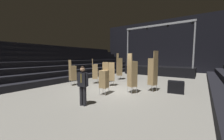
{
  "coord_description": "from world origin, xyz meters",
  "views": [
    {
      "loc": [
        4.6,
        -6.92,
        2.15
      ],
      "look_at": [
        0.11,
        -0.46,
        1.4
      ],
      "focal_mm": 21.09,
      "sensor_mm": 36.0,
      "label": 1
    }
  ],
  "objects_px": {
    "man_with_tie": "(83,83)",
    "chair_stack_mid_centre": "(132,73)",
    "chair_stack_front_left": "(131,69)",
    "equipment_road_case": "(176,87)",
    "chair_stack_rear_centre": "(119,66)",
    "chair_stack_mid_left": "(111,74)",
    "chair_stack_mid_right": "(73,73)",
    "chair_stack_rear_right": "(108,72)",
    "chair_stack_aisle_left": "(153,71)",
    "chair_stack_front_right": "(104,78)",
    "chair_stack_rear_left": "(95,71)",
    "stage_riser": "(158,70)"
  },
  "relations": [
    {
      "from": "chair_stack_mid_left",
      "to": "chair_stack_mid_right",
      "type": "relative_size",
      "value": 0.91
    },
    {
      "from": "chair_stack_rear_left",
      "to": "chair_stack_aisle_left",
      "type": "distance_m",
      "value": 4.74
    },
    {
      "from": "man_with_tie",
      "to": "chair_stack_mid_left",
      "type": "xyz_separation_m",
      "value": [
        -1.37,
        4.15,
        -0.11
      ]
    },
    {
      "from": "chair_stack_front_left",
      "to": "chair_stack_rear_centre",
      "type": "bearing_deg",
      "value": -109.36
    },
    {
      "from": "stage_riser",
      "to": "chair_stack_mid_left",
      "type": "bearing_deg",
      "value": -97.21
    },
    {
      "from": "man_with_tie",
      "to": "equipment_road_case",
      "type": "bearing_deg",
      "value": -135.18
    },
    {
      "from": "chair_stack_rear_right",
      "to": "chair_stack_rear_centre",
      "type": "relative_size",
      "value": 0.67
    },
    {
      "from": "chair_stack_rear_left",
      "to": "chair_stack_mid_left",
      "type": "bearing_deg",
      "value": 48.93
    },
    {
      "from": "chair_stack_mid_right",
      "to": "equipment_road_case",
      "type": "height_order",
      "value": "chair_stack_mid_right"
    },
    {
      "from": "chair_stack_mid_right",
      "to": "chair_stack_aisle_left",
      "type": "distance_m",
      "value": 5.9
    },
    {
      "from": "stage_riser",
      "to": "equipment_road_case",
      "type": "relative_size",
      "value": 8.89
    },
    {
      "from": "chair_stack_front_left",
      "to": "stage_riser",
      "type": "bearing_deg",
      "value": -179.5
    },
    {
      "from": "chair_stack_mid_right",
      "to": "chair_stack_rear_right",
      "type": "height_order",
      "value": "chair_stack_mid_right"
    },
    {
      "from": "chair_stack_rear_centre",
      "to": "chair_stack_aisle_left",
      "type": "xyz_separation_m",
      "value": [
        4.09,
        -2.6,
        0.0
      ]
    },
    {
      "from": "chair_stack_front_right",
      "to": "chair_stack_aisle_left",
      "type": "xyz_separation_m",
      "value": [
        2.06,
        2.39,
        0.34
      ]
    },
    {
      "from": "man_with_tie",
      "to": "chair_stack_aisle_left",
      "type": "relative_size",
      "value": 0.69
    },
    {
      "from": "chair_stack_front_left",
      "to": "equipment_road_case",
      "type": "relative_size",
      "value": 2.56
    },
    {
      "from": "man_with_tie",
      "to": "chair_stack_mid_centre",
      "type": "relative_size",
      "value": 0.74
    },
    {
      "from": "chair_stack_rear_right",
      "to": "chair_stack_front_right",
      "type": "bearing_deg",
      "value": 149.53
    },
    {
      "from": "chair_stack_front_right",
      "to": "chair_stack_rear_left",
      "type": "distance_m",
      "value": 3.44
    },
    {
      "from": "equipment_road_case",
      "to": "chair_stack_rear_right",
      "type": "bearing_deg",
      "value": 173.45
    },
    {
      "from": "chair_stack_mid_right",
      "to": "chair_stack_mid_centre",
      "type": "height_order",
      "value": "chair_stack_mid_centre"
    },
    {
      "from": "chair_stack_mid_left",
      "to": "equipment_road_case",
      "type": "distance_m",
      "value": 4.47
    },
    {
      "from": "chair_stack_mid_centre",
      "to": "equipment_road_case",
      "type": "height_order",
      "value": "chair_stack_mid_centre"
    },
    {
      "from": "chair_stack_front_left",
      "to": "chair_stack_front_right",
      "type": "height_order",
      "value": "chair_stack_front_left"
    },
    {
      "from": "chair_stack_mid_centre",
      "to": "chair_stack_aisle_left",
      "type": "bearing_deg",
      "value": 81.08
    },
    {
      "from": "stage_riser",
      "to": "chair_stack_front_left",
      "type": "height_order",
      "value": "stage_riser"
    },
    {
      "from": "chair_stack_front_right",
      "to": "chair_stack_aisle_left",
      "type": "bearing_deg",
      "value": -137.74
    },
    {
      "from": "chair_stack_aisle_left",
      "to": "chair_stack_front_left",
      "type": "bearing_deg",
      "value": 73.1
    },
    {
      "from": "chair_stack_front_right",
      "to": "chair_stack_rear_centre",
      "type": "relative_size",
      "value": 0.73
    },
    {
      "from": "chair_stack_rear_centre",
      "to": "chair_stack_front_left",
      "type": "bearing_deg",
      "value": 10.49
    },
    {
      "from": "chair_stack_mid_left",
      "to": "chair_stack_mid_right",
      "type": "height_order",
      "value": "chair_stack_mid_right"
    },
    {
      "from": "chair_stack_front_left",
      "to": "chair_stack_aisle_left",
      "type": "relative_size",
      "value": 0.9
    },
    {
      "from": "chair_stack_mid_left",
      "to": "stage_riser",
      "type": "bearing_deg",
      "value": 38.81
    },
    {
      "from": "stage_riser",
      "to": "equipment_road_case",
      "type": "xyz_separation_m",
      "value": [
        3.3,
        -8.13,
        -0.26
      ]
    },
    {
      "from": "chair_stack_mid_left",
      "to": "chair_stack_rear_left",
      "type": "height_order",
      "value": "chair_stack_rear_left"
    },
    {
      "from": "chair_stack_mid_right",
      "to": "chair_stack_rear_right",
      "type": "distance_m",
      "value": 3.1
    },
    {
      "from": "chair_stack_front_right",
      "to": "equipment_road_case",
      "type": "height_order",
      "value": "chair_stack_front_right"
    },
    {
      "from": "stage_riser",
      "to": "chair_stack_mid_right",
      "type": "bearing_deg",
      "value": -109.39
    },
    {
      "from": "chair_stack_mid_right",
      "to": "stage_riser",
      "type": "bearing_deg",
      "value": 85.98
    },
    {
      "from": "chair_stack_front_right",
      "to": "chair_stack_mid_right",
      "type": "relative_size",
      "value": 0.96
    },
    {
      "from": "chair_stack_front_right",
      "to": "chair_stack_aisle_left",
      "type": "height_order",
      "value": "chair_stack_aisle_left"
    },
    {
      "from": "chair_stack_mid_left",
      "to": "chair_stack_rear_left",
      "type": "bearing_deg",
      "value": 137.17
    },
    {
      "from": "chair_stack_mid_left",
      "to": "chair_stack_mid_right",
      "type": "xyz_separation_m",
      "value": [
        -2.52,
        -1.6,
        0.08
      ]
    },
    {
      "from": "stage_riser",
      "to": "chair_stack_mid_right",
      "type": "distance_m",
      "value": 10.92
    },
    {
      "from": "chair_stack_front_left",
      "to": "equipment_road_case",
      "type": "distance_m",
      "value": 4.19
    },
    {
      "from": "chair_stack_mid_centre",
      "to": "chair_stack_rear_left",
      "type": "distance_m",
      "value": 3.98
    },
    {
      "from": "chair_stack_mid_left",
      "to": "chair_stack_rear_right",
      "type": "xyz_separation_m",
      "value": [
        -1.23,
        1.21,
        -0.04
      ]
    },
    {
      "from": "chair_stack_mid_right",
      "to": "man_with_tie",
      "type": "bearing_deg",
      "value": -17.87
    },
    {
      "from": "chair_stack_rear_right",
      "to": "chair_stack_mid_centre",
      "type": "bearing_deg",
      "value": 173.63
    }
  ]
}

